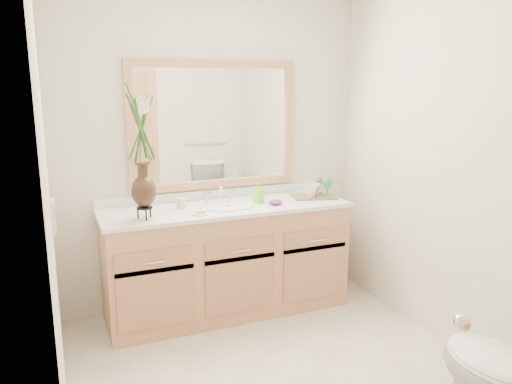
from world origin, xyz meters
name	(u,v)px	position (x,y,z in m)	size (l,w,h in m)	color
floor	(285,380)	(0.00, 0.00, 0.00)	(2.60, 2.60, 0.00)	beige
wall_back	(214,152)	(0.00, 1.30, 1.20)	(2.40, 0.02, 2.40)	white
wall_front	(476,257)	(0.00, -1.30, 1.20)	(2.40, 0.02, 2.40)	white
wall_left	(49,201)	(-1.20, 0.00, 1.20)	(0.02, 2.60, 2.40)	white
wall_right	(458,167)	(1.20, 0.00, 1.20)	(0.02, 2.60, 2.40)	white
vanity	(227,261)	(0.00, 1.01, 0.40)	(1.80, 0.55, 0.80)	tan
counter	(227,208)	(0.00, 1.01, 0.82)	(1.84, 0.57, 0.03)	white
sink	(227,214)	(0.00, 1.00, 0.78)	(0.38, 0.34, 0.23)	white
mirror	(214,125)	(0.00, 1.28, 1.41)	(1.32, 0.04, 0.97)	white
switch_plate	(53,209)	(-1.19, 0.76, 0.98)	(0.02, 0.12, 0.12)	white
door	(389,333)	(-0.30, -1.29, 1.00)	(0.80, 0.03, 2.00)	tan
toilet	(509,382)	(0.70, -0.92, 0.37)	(0.42, 0.75, 0.74)	white
flower_vase	(141,139)	(-0.62, 0.89, 1.37)	(0.19, 0.19, 0.79)	black
tumbler	(181,203)	(-0.33, 1.06, 0.87)	(0.06, 0.06, 0.08)	beige
soap_dish	(201,213)	(-0.25, 0.84, 0.84)	(0.11, 0.11, 0.03)	beige
soap_bottle	(258,194)	(0.26, 1.02, 0.90)	(0.06, 0.06, 0.14)	#89EE38
purple_dish	(275,202)	(0.35, 0.91, 0.85)	(0.11, 0.09, 0.04)	#642673
tray	(314,196)	(0.74, 1.01, 0.84)	(0.33, 0.22, 0.02)	brown
mug_left	(311,191)	(0.69, 0.98, 0.90)	(0.10, 0.09, 0.10)	beige
mug_right	(315,189)	(0.76, 1.04, 0.89)	(0.10, 0.09, 0.10)	beige
goblet_front	(328,184)	(0.82, 0.95, 0.95)	(0.07, 0.07, 0.15)	#27773C
goblet_back	(319,182)	(0.82, 1.09, 0.93)	(0.06, 0.06, 0.13)	#27773C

